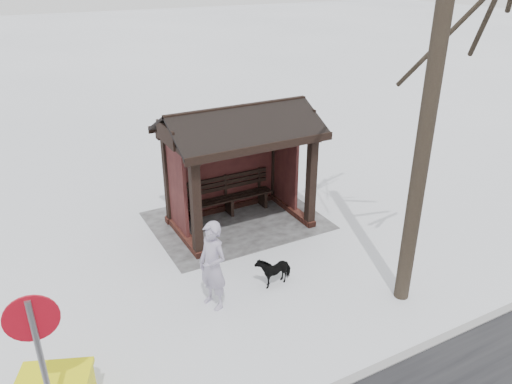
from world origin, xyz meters
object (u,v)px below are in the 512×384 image
Objects in this scene: pedestrian at (213,266)px; road_sign at (38,345)px; dog at (274,269)px; bus_shelter at (236,142)px.

road_sign reaches higher than pedestrian.
pedestrian is 3.77m from road_sign.
pedestrian is 2.37× the size of dog.
dog is at bearing 75.75° from pedestrian.
dog is at bearing -149.72° from road_sign.
road_sign is (4.52, 2.00, 1.51)m from dog.
pedestrian is at bearing -93.56° from dog.
bus_shelter is 2.00× the size of pedestrian.
pedestrian is 1.51m from dog.
dog is 5.17m from road_sign.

